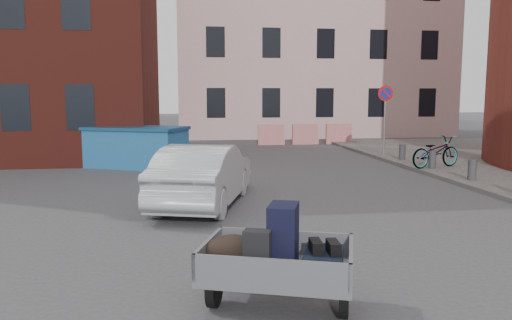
{
  "coord_description": "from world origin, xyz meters",
  "views": [
    {
      "loc": [
        -1.57,
        -8.91,
        2.36
      ],
      "look_at": [
        -0.22,
        0.83,
        1.1
      ],
      "focal_mm": 35.0,
      "sensor_mm": 36.0,
      "label": 1
    }
  ],
  "objects": [
    {
      "name": "no_parking_sign",
      "position": [
        6.0,
        9.48,
        2.01
      ],
      "size": [
        0.6,
        0.09,
        2.65
      ],
      "color": "gray",
      "rests_on": "sidewalk"
    },
    {
      "name": "bollards",
      "position": [
        6.0,
        3.4,
        0.4
      ],
      "size": [
        0.22,
        9.02,
        0.55
      ],
      "color": "#3A3A3D",
      "rests_on": "sidewalk"
    },
    {
      "name": "bicycle",
      "position": [
        6.2,
        5.8,
        0.61
      ],
      "size": [
        1.99,
        1.21,
        0.99
      ],
      "primitive_type": "imported",
      "rotation": [
        0.0,
        0.0,
        1.89
      ],
      "color": "black",
      "rests_on": "sidewalk"
    },
    {
      "name": "trailer",
      "position": [
        -0.63,
        -3.75,
        0.61
      ],
      "size": [
        1.87,
        1.97,
        1.2
      ],
      "rotation": [
        0.0,
        0.0,
        -0.33
      ],
      "color": "black",
      "rests_on": "ground"
    },
    {
      "name": "ground",
      "position": [
        0.0,
        0.0,
        0.0
      ],
      "size": [
        120.0,
        120.0,
        0.0
      ],
      "primitive_type": "plane",
      "color": "#38383A",
      "rests_on": "ground"
    },
    {
      "name": "dumpster",
      "position": [
        -3.26,
        8.06,
        0.68
      ],
      "size": [
        3.63,
        2.87,
        1.35
      ],
      "rotation": [
        0.0,
        0.0,
        -0.43
      ],
      "color": "#20609A",
      "rests_on": "ground"
    },
    {
      "name": "barriers",
      "position": [
        4.2,
        15.0,
        0.5
      ],
      "size": [
        4.7,
        0.18,
        1.0
      ],
      "color": "red",
      "rests_on": "ground"
    },
    {
      "name": "silver_car",
      "position": [
        -1.22,
        1.82,
        0.67
      ],
      "size": [
        2.49,
        4.31,
        1.34
      ],
      "primitive_type": "imported",
      "rotation": [
        0.0,
        0.0,
        2.86
      ],
      "color": "#A1A3A8",
      "rests_on": "ground"
    },
    {
      "name": "building_pink",
      "position": [
        6.0,
        22.0,
        7.0
      ],
      "size": [
        16.0,
        8.0,
        14.0
      ],
      "primitive_type": "cube",
      "color": "#D3A6A2",
      "rests_on": "ground"
    }
  ]
}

